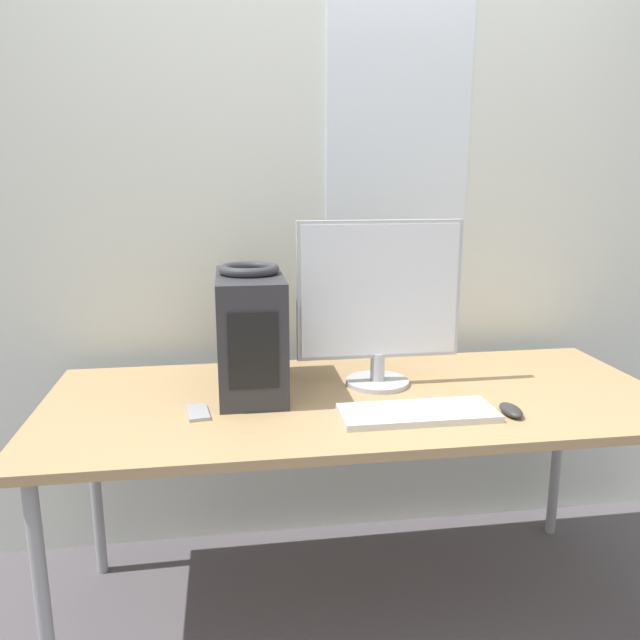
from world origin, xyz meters
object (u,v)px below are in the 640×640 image
at_px(mouse, 511,410).
at_px(cell_phone, 198,412).
at_px(pc_tower, 251,333).
at_px(headphones, 249,269).
at_px(monitor_main, 379,300).
at_px(keyboard, 418,413).

xyz_separation_m(mouse, cell_phone, (-0.91, 0.14, -0.01)).
height_order(pc_tower, mouse, pc_tower).
height_order(headphones, cell_phone, headphones).
height_order(headphones, monitor_main, monitor_main).
bearing_deg(cell_phone, monitor_main, 9.18).
bearing_deg(pc_tower, mouse, -24.46).
bearing_deg(headphones, mouse, -24.52).
xyz_separation_m(pc_tower, mouse, (0.74, -0.34, -0.18)).
xyz_separation_m(keyboard, cell_phone, (-0.64, 0.11, -0.01)).
relative_size(pc_tower, cell_phone, 3.31).
relative_size(headphones, mouse, 1.75).
bearing_deg(cell_phone, mouse, -16.75).
distance_m(monitor_main, cell_phone, 0.68).
bearing_deg(monitor_main, cell_phone, -162.86).
bearing_deg(pc_tower, headphones, 90.00).
bearing_deg(pc_tower, monitor_main, -2.28).
height_order(monitor_main, mouse, monitor_main).
bearing_deg(monitor_main, mouse, -44.74).
relative_size(mouse, cell_phone, 0.83).
xyz_separation_m(pc_tower, monitor_main, (0.42, -0.02, 0.10)).
distance_m(pc_tower, cell_phone, 0.32).
bearing_deg(mouse, monitor_main, 135.26).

